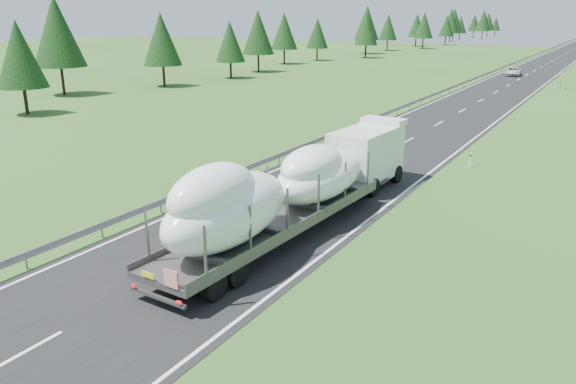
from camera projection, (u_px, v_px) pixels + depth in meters
The scene contains 7 objects.
ground at pixel (21, 355), 17.36m from camera, with size 400.00×400.00×0.00m, color #294E1A.
road_surface at pixel (528, 74), 99.45m from camera, with size 10.00×400.00×0.02m, color black.
guardrail at pixel (497, 70), 101.79m from camera, with size 0.10×400.00×0.76m.
highway_sign at pixel (562, 76), 78.99m from camera, with size 0.08×0.90×2.60m.
tree_line_left at pixel (375, 26), 148.85m from camera, with size 15.71×327.27×12.63m.
boat_truck at pixel (299, 182), 26.93m from camera, with size 3.68×20.96×4.67m.
distant_van at pixel (513, 71), 97.15m from camera, with size 2.43×5.28×1.47m, color silver.
Camera 1 is at (14.78, -8.73, 10.05)m, focal length 35.00 mm.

